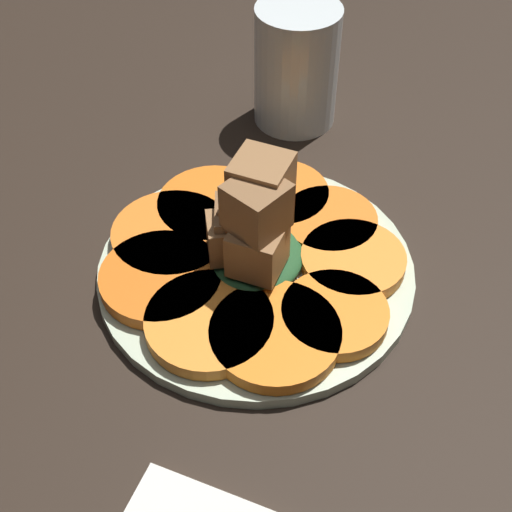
% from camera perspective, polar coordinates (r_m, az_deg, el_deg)
% --- Properties ---
extents(table_slab, '(1.20, 1.20, 0.02)m').
position_cam_1_polar(table_slab, '(0.58, 0.00, -2.13)').
color(table_slab, black).
rests_on(table_slab, ground).
extents(plate, '(0.25, 0.25, 0.01)m').
position_cam_1_polar(plate, '(0.57, 0.00, -1.11)').
color(plate, beige).
rests_on(plate, table_slab).
extents(carrot_slice_0, '(0.08, 0.08, 0.01)m').
position_cam_1_polar(carrot_slice_0, '(0.59, 5.89, 2.74)').
color(carrot_slice_0, orange).
rests_on(carrot_slice_0, plate).
extents(carrot_slice_1, '(0.08, 0.08, 0.01)m').
position_cam_1_polar(carrot_slice_1, '(0.61, 1.87, 4.88)').
color(carrot_slice_1, orange).
rests_on(carrot_slice_1, plate).
extents(carrot_slice_2, '(0.09, 0.09, 0.01)m').
position_cam_1_polar(carrot_slice_2, '(0.60, -3.43, 4.02)').
color(carrot_slice_2, orange).
rests_on(carrot_slice_2, plate).
extents(carrot_slice_3, '(0.10, 0.10, 0.01)m').
position_cam_1_polar(carrot_slice_3, '(0.58, -6.62, 1.84)').
color(carrot_slice_3, orange).
rests_on(carrot_slice_3, plate).
extents(carrot_slice_4, '(0.09, 0.09, 0.01)m').
position_cam_1_polar(carrot_slice_4, '(0.55, -7.62, -1.77)').
color(carrot_slice_4, orange).
rests_on(carrot_slice_4, plate).
extents(carrot_slice_5, '(0.09, 0.09, 0.01)m').
position_cam_1_polar(carrot_slice_5, '(0.52, -3.77, -5.32)').
color(carrot_slice_5, orange).
rests_on(carrot_slice_5, plate).
extents(carrot_slice_6, '(0.10, 0.10, 0.01)m').
position_cam_1_polar(carrot_slice_6, '(0.51, 1.54, -6.32)').
color(carrot_slice_6, orange).
rests_on(carrot_slice_6, plate).
extents(carrot_slice_7, '(0.08, 0.08, 0.01)m').
position_cam_1_polar(carrot_slice_7, '(0.53, 6.32, -4.65)').
color(carrot_slice_7, orange).
rests_on(carrot_slice_7, plate).
extents(carrot_slice_8, '(0.08, 0.08, 0.01)m').
position_cam_1_polar(carrot_slice_8, '(0.56, 7.78, -0.32)').
color(carrot_slice_8, orange).
rests_on(carrot_slice_8, plate).
extents(center_pile, '(0.08, 0.08, 0.10)m').
position_cam_1_polar(center_pile, '(0.53, -0.24, 2.24)').
color(center_pile, '#235128').
rests_on(center_pile, plate).
extents(fork, '(0.18, 0.08, 0.00)m').
position_cam_1_polar(fork, '(0.58, -3.83, 1.04)').
color(fork, '#B2B2B7').
rests_on(fork, plate).
extents(water_glass, '(0.08, 0.08, 0.12)m').
position_cam_1_polar(water_glass, '(0.70, 3.25, 14.93)').
color(water_glass, silver).
rests_on(water_glass, table_slab).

